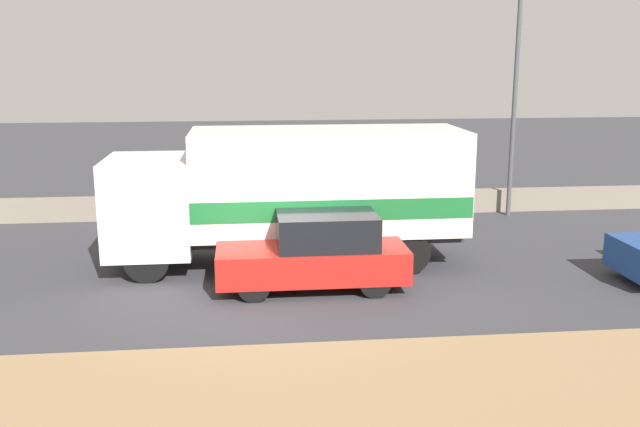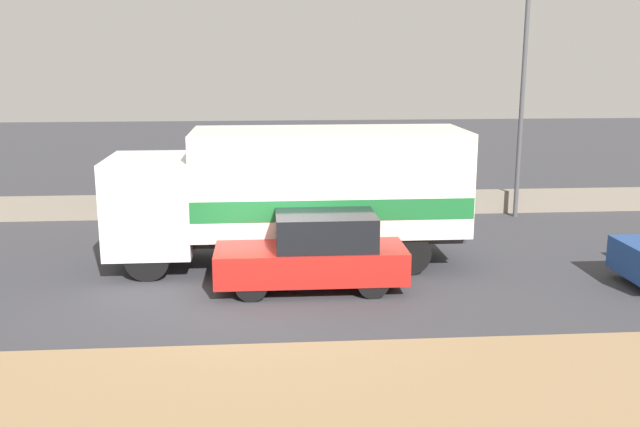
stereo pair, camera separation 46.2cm
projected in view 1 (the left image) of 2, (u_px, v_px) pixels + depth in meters
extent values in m
plane|color=#38383D|center=(274.00, 294.00, 15.16)|extent=(80.00, 80.00, 0.00)
cube|color=gray|center=(264.00, 205.00, 22.29)|extent=(60.00, 0.35, 0.72)
cylinder|color=#4C4C51|center=(515.00, 92.00, 21.69)|extent=(0.14, 0.14, 7.71)
cube|color=silver|center=(150.00, 205.00, 16.66)|extent=(1.97, 2.43, 2.20)
cube|color=black|center=(107.00, 187.00, 16.46)|extent=(0.06, 2.06, 0.97)
cube|color=#2D2D33|center=(328.00, 234.00, 17.28)|extent=(6.42, 1.36, 0.25)
cube|color=silver|center=(328.00, 180.00, 16.99)|extent=(6.42, 2.47, 2.40)
cube|color=#19662D|center=(328.00, 200.00, 17.09)|extent=(6.39, 2.49, 0.48)
cylinder|color=black|center=(147.00, 260.00, 15.88)|extent=(1.00, 0.28, 1.00)
cylinder|color=black|center=(157.00, 237.00, 17.91)|extent=(1.00, 0.28, 1.00)
cylinder|color=black|center=(409.00, 252.00, 16.50)|extent=(1.00, 0.28, 1.00)
cylinder|color=black|center=(390.00, 231.00, 18.52)|extent=(1.00, 0.28, 1.00)
cylinder|color=black|center=(354.00, 254.00, 16.36)|extent=(1.00, 0.28, 1.00)
cylinder|color=black|center=(341.00, 232.00, 18.39)|extent=(1.00, 0.28, 1.00)
cube|color=#B21E19|center=(311.00, 261.00, 15.45)|extent=(4.09, 1.77, 0.70)
cube|color=black|center=(326.00, 229.00, 15.33)|extent=(2.12, 1.63, 0.72)
cylinder|color=black|center=(254.00, 286.00, 14.63)|extent=(0.67, 0.20, 0.67)
cylinder|color=black|center=(253.00, 265.00, 16.12)|extent=(0.67, 0.20, 0.67)
cylinder|color=black|center=(375.00, 282.00, 14.89)|extent=(0.67, 0.20, 0.67)
cylinder|color=black|center=(363.00, 261.00, 16.38)|extent=(0.67, 0.20, 0.67)
cylinder|color=black|center=(638.00, 260.00, 16.53)|extent=(0.62, 0.20, 0.62)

